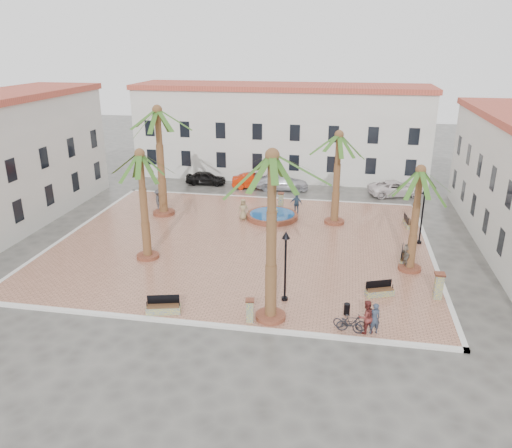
% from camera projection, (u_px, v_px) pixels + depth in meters
% --- Properties ---
extents(ground, '(120.00, 120.00, 0.00)m').
position_uv_depth(ground, '(242.00, 244.00, 35.67)').
color(ground, '#56544F').
rests_on(ground, ground).
extents(plaza, '(26.00, 22.00, 0.15)m').
position_uv_depth(plaza, '(242.00, 243.00, 35.64)').
color(plaza, '#B17359').
rests_on(plaza, ground).
extents(kerb_n, '(26.30, 0.30, 0.16)m').
position_uv_depth(kerb_n, '(267.00, 198.00, 45.79)').
color(kerb_n, silver).
rests_on(kerb_n, ground).
extents(kerb_s, '(26.30, 0.30, 0.16)m').
position_uv_depth(kerb_s, '(198.00, 324.00, 25.48)').
color(kerb_s, silver).
rests_on(kerb_s, ground).
extents(kerb_e, '(0.30, 22.30, 0.16)m').
position_uv_depth(kerb_e, '(432.00, 256.00, 33.46)').
color(kerb_e, silver).
rests_on(kerb_e, ground).
extents(kerb_w, '(0.30, 22.30, 0.16)m').
position_uv_depth(kerb_w, '(75.00, 231.00, 37.82)').
color(kerb_w, silver).
rests_on(kerb_w, ground).
extents(building_north, '(30.40, 7.40, 9.50)m').
position_uv_depth(building_north, '(281.00, 131.00, 52.48)').
color(building_north, silver).
rests_on(building_north, ground).
extents(fountain, '(4.12, 4.12, 2.13)m').
position_uv_depth(fountain, '(272.00, 215.00, 40.30)').
color(fountain, brown).
rests_on(fountain, plaza).
extents(palm_nw, '(5.80, 5.80, 8.91)m').
position_uv_depth(palm_nw, '(158.00, 122.00, 38.79)').
color(palm_nw, brown).
rests_on(palm_nw, plaza).
extents(palm_sw, '(4.80, 4.80, 7.33)m').
position_uv_depth(palm_sw, '(141.00, 166.00, 30.96)').
color(palm_sw, brown).
rests_on(palm_sw, plaza).
extents(palm_s, '(5.09, 5.09, 8.93)m').
position_uv_depth(palm_s, '(272.00, 174.00, 23.22)').
color(palm_s, brown).
rests_on(palm_s, plaza).
extents(palm_e, '(4.61, 4.61, 6.75)m').
position_uv_depth(palm_e, '(419.00, 182.00, 29.40)').
color(palm_e, brown).
rests_on(palm_e, plaza).
extents(palm_ne, '(5.12, 5.12, 7.32)m').
position_uv_depth(palm_ne, '(339.00, 146.00, 37.27)').
color(palm_ne, brown).
rests_on(palm_ne, plaza).
extents(bench_s, '(1.87, 0.97, 0.95)m').
position_uv_depth(bench_s, '(163.00, 308.00, 26.29)').
color(bench_s, gray).
rests_on(bench_s, plaza).
extents(bench_se, '(1.69, 1.05, 0.86)m').
position_uv_depth(bench_se, '(379.00, 292.00, 28.09)').
color(bench_se, gray).
rests_on(bench_se, plaza).
extents(bench_e, '(0.82, 1.88, 0.96)m').
position_uv_depth(bench_e, '(405.00, 258.00, 32.39)').
color(bench_e, gray).
rests_on(bench_e, plaza).
extents(bench_ne, '(0.66, 1.70, 0.88)m').
position_uv_depth(bench_ne, '(408.00, 223.00, 38.60)').
color(bench_ne, gray).
rests_on(bench_ne, plaza).
extents(lamppost_s, '(0.44, 0.44, 4.09)m').
position_uv_depth(lamppost_s, '(286.00, 254.00, 26.73)').
color(lamppost_s, black).
rests_on(lamppost_s, plaza).
extents(lamppost_e, '(0.44, 0.44, 4.06)m').
position_uv_depth(lamppost_e, '(423.00, 206.00, 34.47)').
color(lamppost_e, black).
rests_on(lamppost_e, plaza).
extents(bollard_se, '(0.52, 0.52, 1.26)m').
position_uv_depth(bollard_se, '(250.00, 310.00, 25.36)').
color(bollard_se, gray).
rests_on(bollard_se, plaza).
extents(bollard_n, '(0.51, 0.51, 1.41)m').
position_uv_depth(bollard_n, '(281.00, 201.00, 42.46)').
color(bollard_n, gray).
rests_on(bollard_n, plaza).
extents(bollard_e, '(0.56, 0.56, 1.54)m').
position_uv_depth(bollard_e, '(439.00, 285.00, 27.59)').
color(bollard_e, gray).
rests_on(bollard_e, plaza).
extents(litter_bin, '(0.32, 0.32, 0.63)m').
position_uv_depth(litter_bin, '(347.00, 309.00, 26.11)').
color(litter_bin, black).
rests_on(litter_bin, plaza).
extents(cyclist_a, '(0.71, 0.59, 1.66)m').
position_uv_depth(cyclist_a, '(374.00, 318.00, 24.26)').
color(cyclist_a, '#2D3546').
rests_on(cyclist_a, plaza).
extents(bicycle_a, '(1.65, 1.08, 0.82)m').
position_uv_depth(bicycle_a, '(348.00, 323.00, 24.64)').
color(bicycle_a, black).
rests_on(bicycle_a, plaza).
extents(cyclist_b, '(1.07, 1.01, 1.75)m').
position_uv_depth(cyclist_b, '(366.00, 317.00, 24.31)').
color(cyclist_b, maroon).
rests_on(cyclist_b, plaza).
extents(bicycle_b, '(1.56, 0.60, 0.91)m').
position_uv_depth(bicycle_b, '(352.00, 323.00, 24.56)').
color(bicycle_b, black).
rests_on(bicycle_b, plaza).
extents(pedestrian_fountain_a, '(0.95, 0.74, 1.71)m').
position_uv_depth(pedestrian_fountain_a, '(243.00, 209.00, 39.84)').
color(pedestrian_fountain_a, '#8E7A54').
rests_on(pedestrian_fountain_a, plaza).
extents(pedestrian_fountain_b, '(1.06, 0.59, 1.71)m').
position_uv_depth(pedestrian_fountain_b, '(296.00, 204.00, 41.22)').
color(pedestrian_fountain_b, '#31445A').
rests_on(pedestrian_fountain_b, plaza).
extents(pedestrian_north, '(1.16, 1.43, 1.94)m').
position_uv_depth(pedestrian_north, '(159.00, 200.00, 41.72)').
color(pedestrian_north, '#414145').
rests_on(pedestrian_north, plaza).
extents(pedestrian_east, '(0.51, 1.58, 1.70)m').
position_uv_depth(pedestrian_east, '(407.00, 257.00, 31.16)').
color(pedestrian_east, '#665C50').
rests_on(pedestrian_east, plaza).
extents(car_black, '(4.04, 1.76, 1.36)m').
position_uv_depth(car_black, '(206.00, 178.00, 50.22)').
color(car_black, black).
rests_on(car_black, ground).
extents(car_red, '(4.52, 2.27, 1.42)m').
position_uv_depth(car_red, '(254.00, 181.00, 49.03)').
color(car_red, '#BC2204').
rests_on(car_red, ground).
extents(car_silver, '(5.32, 2.50, 1.50)m').
position_uv_depth(car_silver, '(282.00, 182.00, 48.51)').
color(car_silver, silver).
rests_on(car_silver, ground).
extents(car_white, '(5.56, 3.77, 1.41)m').
position_uv_depth(car_white, '(396.00, 188.00, 46.60)').
color(car_white, white).
rests_on(car_white, ground).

